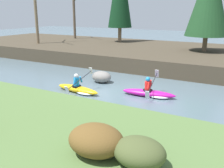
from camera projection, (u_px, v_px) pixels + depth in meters
name	position (u px, v px, depth m)	size (l,w,h in m)	color
ground_plane	(113.00, 92.00, 13.88)	(90.00, 90.00, 0.00)	slate
riverbank_far	(171.00, 55.00, 22.07)	(44.00, 11.58, 1.07)	#473D2D
bare_tree_upstream	(36.00, 10.00, 24.89)	(3.64, 3.60, 6.62)	#7A664C
bare_tree_mid_upstream	(75.00, 15.00, 29.50)	(3.12, 3.08, 5.62)	brown
shrub_clump_second	(96.00, 140.00, 6.39)	(1.42, 1.19, 0.77)	brown
shrub_clump_third	(139.00, 152.00, 5.94)	(1.24, 1.03, 0.67)	#4C562D
kayaker_lead	(151.00, 93.00, 13.14)	(2.80, 2.07, 1.20)	#C61999
kayaker_middle	(79.00, 89.00, 13.80)	(2.79, 2.07, 1.20)	yellow
boulder_midstream	(102.00, 77.00, 15.73)	(1.21, 0.95, 0.68)	gray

